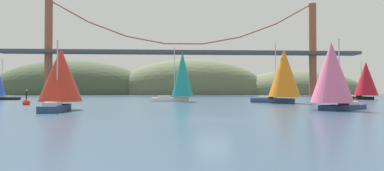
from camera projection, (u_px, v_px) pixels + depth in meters
ground_plane at (213, 120)px, 23.70m from camera, size 360.00×360.00×0.00m
headland_left at (72, 95)px, 155.67m from camera, size 81.99×44.00×34.70m
headland_center at (191, 95)px, 158.77m from camera, size 79.86×44.00×36.18m
headland_right at (296, 94)px, 161.60m from camera, size 71.06×44.00×25.35m
suspension_bridge at (184, 51)px, 118.83m from camera, size 137.46×6.00×36.54m
sailboat_teal_sail at (181, 76)px, 60.88m from camera, size 8.19×4.43×10.77m
sailboat_crimson_sail at (366, 80)px, 75.43m from camera, size 5.87×9.01×9.65m
sailboat_pink_spinnaker at (332, 74)px, 35.32m from camera, size 8.23×6.36×8.24m
sailboat_scarlet_sail at (60, 77)px, 34.90m from camera, size 5.18×7.78×7.71m
sailboat_orange_sail at (283, 75)px, 53.88m from camera, size 8.86×9.27×10.56m
channel_buoy at (26, 102)px, 47.77m from camera, size 1.10×1.10×2.64m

